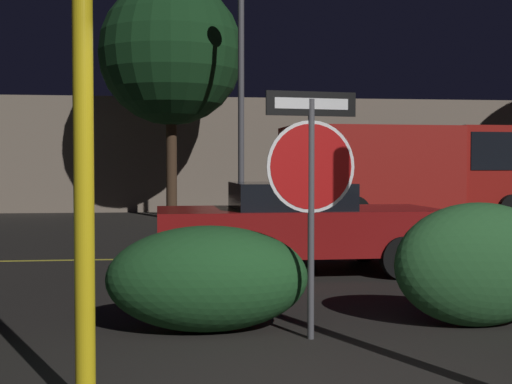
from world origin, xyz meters
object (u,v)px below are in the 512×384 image
Objects in this scene: passing_car_2 at (296,225)px; delivery_truck at (425,167)px; hedge_bush_2 at (208,278)px; tree_1 at (171,54)px; stop_sign at (311,167)px; hedge_bush_3 at (478,264)px; street_lamp at (241,55)px; yellow_pole_left at (84,168)px.

delivery_truck is (4.93, 8.05, 0.85)m from passing_car_2.
hedge_bush_2 is at bearing -23.45° from passing_car_2.
delivery_truck is (6.43, 11.75, 1.04)m from hedge_bush_2.
stop_sign is at bearing -85.11° from tree_1.
hedge_bush_2 is 2.65m from hedge_bush_3.
stop_sign is at bearing -169.81° from hedge_bush_3.
stop_sign is 0.35× the size of street_lamp.
stop_sign reaches higher than hedge_bush_2.
delivery_truck is 5.78m from street_lamp.
hedge_bush_3 is 0.39× the size of passing_car_2.
street_lamp is 0.90× the size of tree_1.
street_lamp is (1.42, 11.54, 3.91)m from hedge_bush_2.
yellow_pole_left reaches higher than hedge_bush_2.
delivery_truck is at bearing -22.88° from tree_1.
hedge_bush_2 is at bearing -88.55° from tree_1.
hedge_bush_3 is at bearing -83.98° from street_lamp.
delivery_truck is (7.32, 13.92, -0.02)m from yellow_pole_left.
yellow_pole_left is at bearing -149.77° from hedge_bush_3.
delivery_truck reaches higher than hedge_bush_2.
yellow_pole_left is 6.40m from passing_car_2.
tree_1 is (0.52, 16.79, 3.34)m from yellow_pole_left.
delivery_truck reaches higher than passing_car_2.
tree_1 is (-1.29, 15.04, 3.33)m from stop_sign.
tree_1 is (-1.79, 3.08, 0.49)m from street_lamp.
hedge_bush_2 is at bearing 67.74° from yellow_pole_left.
delivery_truck is (5.51, 12.17, -0.03)m from stop_sign.
tree_1 reaches higher than passing_car_2.
hedge_bush_2 is at bearing -31.91° from delivery_truck.
hedge_bush_3 is (2.65, -0.11, 0.11)m from hedge_bush_2.
tree_1 is at bearing 86.56° from stop_sign.
delivery_truck is at bearing 61.31° from hedge_bush_2.
delivery_truck is at bearing 62.27° from yellow_pole_left.
delivery_truck is (3.78, 11.86, 0.93)m from hedge_bush_3.
stop_sign is 12.30m from street_lamp.
passing_car_2 is at bearing 73.56° from stop_sign.
street_lamp is 3.60m from tree_1.
street_lamp reaches higher than yellow_pole_left.
hedge_bush_3 reaches higher than hedge_bush_2.
hedge_bush_3 is at bearing 30.23° from yellow_pole_left.
tree_1 is at bearing 120.16° from street_lamp.
hedge_bush_2 is 13.43m from delivery_truck.
tree_1 reaches higher than stop_sign.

